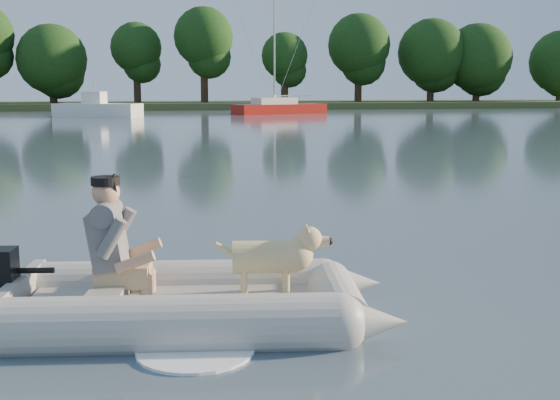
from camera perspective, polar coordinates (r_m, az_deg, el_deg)
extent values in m
plane|color=slate|center=(6.08, 0.54, -10.72)|extent=(160.00, 160.00, 0.00)
cube|color=#47512D|center=(67.64, -9.41, 7.56)|extent=(160.00, 12.00, 0.70)
cylinder|color=#332316|center=(67.52, -17.94, 8.28)|extent=(0.70, 0.70, 2.94)
sphere|color=#1F4B19|center=(67.57, -18.07, 10.84)|extent=(6.27, 6.27, 6.27)
cylinder|color=#332316|center=(67.58, -11.52, 8.85)|extent=(0.70, 0.70, 3.67)
sphere|color=#1F4B19|center=(67.67, -11.63, 12.05)|extent=(4.69, 4.69, 4.69)
cylinder|color=#332316|center=(65.94, -6.17, 9.24)|extent=(0.70, 0.70, 4.29)
sphere|color=#1F4B19|center=(66.09, -6.23, 13.07)|extent=(5.43, 5.43, 5.43)
cylinder|color=#332316|center=(67.19, 0.37, 8.83)|extent=(0.70, 0.70, 3.21)
sphere|color=#1F4B19|center=(67.24, 0.38, 11.65)|extent=(4.41, 4.41, 4.41)
cylinder|color=#332316|center=(69.52, 6.37, 9.09)|extent=(0.70, 0.70, 3.94)
sphere|color=#1F4B19|center=(69.64, 6.43, 12.42)|extent=(6.03, 6.03, 6.03)
cylinder|color=#332316|center=(72.29, 12.13, 8.78)|extent=(0.70, 0.70, 3.52)
sphere|color=#1F4B19|center=(72.37, 12.23, 11.64)|extent=(6.68, 6.68, 6.68)
cylinder|color=#332316|center=(74.02, 15.66, 8.53)|extent=(0.70, 0.70, 3.21)
sphere|color=#1F4B19|center=(74.08, 15.77, 11.08)|extent=(6.79, 6.79, 6.79)
cylinder|color=#332316|center=(78.10, 21.77, 8.15)|extent=(0.70, 0.70, 2.96)
cube|color=maroon|center=(53.84, -0.03, 7.31)|extent=(7.56, 4.57, 0.91)
cube|color=white|center=(53.59, -0.45, 8.03)|extent=(3.54, 2.64, 0.54)
cylinder|color=#A5A5AA|center=(53.67, -0.46, 12.63)|extent=(0.15, 0.15, 9.07)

